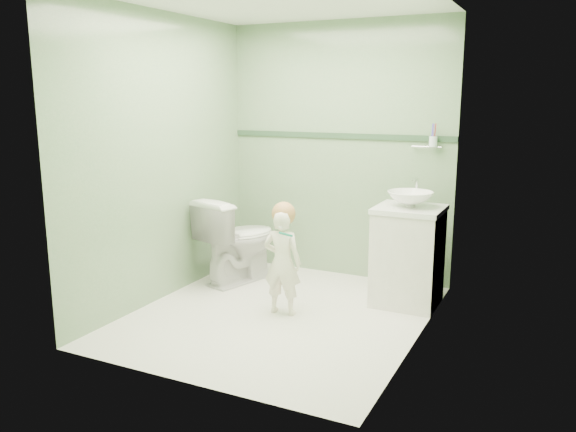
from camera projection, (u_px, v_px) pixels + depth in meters
The scene contains 12 objects.
ground at pixel (280, 315), 4.62m from camera, with size 2.50×2.50×0.00m, color white.
room_shell at pixel (279, 165), 4.38m from camera, with size 2.50×2.54×2.40m.
trim_stripe at pixel (338, 136), 5.44m from camera, with size 2.20×0.02×0.05m, color #2D4A32.
vanity at pixel (408, 258), 4.80m from camera, with size 0.52×0.50×0.80m, color silver.
counter at pixel (410, 209), 4.71m from camera, with size 0.54×0.52×0.04m, color white.
basin at pixel (410, 199), 4.70m from camera, with size 0.37×0.37×0.13m, color white.
faucet at pixel (416, 186), 4.84m from camera, with size 0.03×0.13×0.18m.
cup_holder at pixel (432, 141), 5.01m from camera, with size 0.26×0.07×0.21m.
toilet at pixel (239, 239), 5.40m from camera, with size 0.45×0.79×0.80m, color white.
toddler at pixel (282, 262), 4.57m from camera, with size 0.31×0.20×0.85m, color white.
hair_cap at pixel (284, 214), 4.51m from camera, with size 0.19×0.19×0.19m, color #B57D47.
teal_toothbrush at pixel (285, 234), 4.38m from camera, with size 0.11×0.14×0.08m.
Camera 1 is at (1.97, -3.90, 1.72)m, focal length 36.03 mm.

